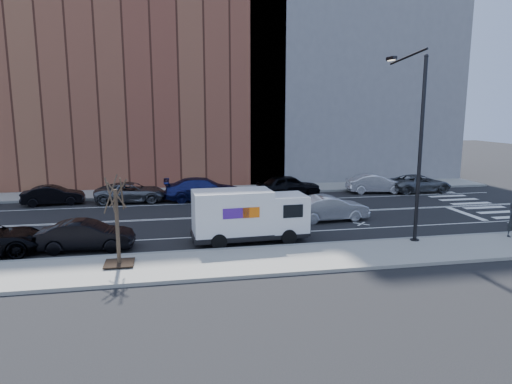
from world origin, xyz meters
name	(u,v)px	position (x,y,z in m)	size (l,w,h in m)	color
ground	(249,216)	(0.00, 0.00, 0.00)	(120.00, 120.00, 0.00)	black
sidewalk_near	(285,259)	(0.00, -8.80, 0.07)	(44.00, 3.60, 0.15)	gray
sidewalk_far	(230,190)	(0.00, 8.80, 0.07)	(44.00, 3.60, 0.15)	gray
curb_near	(275,247)	(0.00, -7.00, 0.08)	(44.00, 0.25, 0.17)	gray
curb_far	(233,194)	(0.00, 7.00, 0.08)	(44.00, 0.25, 0.17)	gray
crosswalk	(477,205)	(16.00, 0.00, 0.00)	(3.00, 14.00, 0.01)	white
road_markings	(249,215)	(0.00, 0.00, 0.00)	(40.00, 8.60, 0.01)	white
bldg_brick	(128,58)	(-8.00, 15.60, 11.00)	(26.00, 10.00, 22.00)	brown
bldg_concrete	(344,40)	(12.00, 15.60, 13.00)	(20.00, 10.00, 26.00)	slate
streetlight	(416,140)	(7.00, -6.91, 5.08)	(0.44, 4.02, 9.34)	black
street_tree	(118,235)	(-7.00, -8.40, 1.45)	(1.20, 1.20, 3.75)	black
fedex_van	(249,215)	(-1.02, -5.60, 1.38)	(5.84, 2.25, 2.63)	black
far_parked_b	(53,195)	(-12.76, 5.82, 0.67)	(1.42, 4.07, 1.34)	black
far_parked_c	(132,192)	(-7.50, 5.77, 0.70)	(2.34, 5.06, 1.41)	#56595F
far_parked_d	(204,189)	(-2.40, 5.40, 0.82)	(2.30, 5.67, 1.64)	navy
far_parked_e	(288,186)	(4.04, 5.71, 0.83)	(1.95, 4.86, 1.66)	black
far_parked_f	(376,184)	(11.20, 5.83, 0.74)	(1.58, 4.52, 1.49)	silver
far_parked_g	(419,183)	(14.80, 5.53, 0.70)	(2.31, 5.02, 1.40)	#53575C
driving_sedan	(330,208)	(4.49, -2.15, 0.75)	(1.59, 4.55, 1.50)	#B5B6BA
near_parked_rear_a	(87,236)	(-8.73, -5.51, 0.71)	(1.50, 4.29, 1.41)	black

